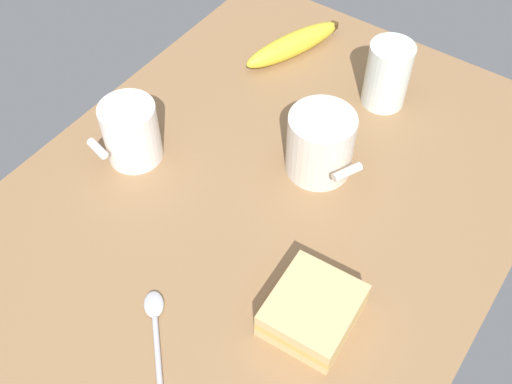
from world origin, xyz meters
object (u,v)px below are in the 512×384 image
object	(u,v)px
sandwich_main	(313,310)
spoon	(155,321)
coffee_mug_milky	(131,132)
coffee_mug_black	(320,143)
banana	(293,44)
glass_of_milk	(387,78)

from	to	relation	value
sandwich_main	spoon	xyz separation A→B (cm)	(-11.04, 14.84, -1.82)
coffee_mug_milky	sandwich_main	xyz separation A→B (cm)	(-7.69, -34.84, -2.59)
coffee_mug_black	banana	bearing A→B (deg)	41.07
coffee_mug_milky	spoon	xyz separation A→B (cm)	(-18.73, -20.00, -4.41)
coffee_mug_black	sandwich_main	distance (cm)	24.18
coffee_mug_black	spoon	bearing A→B (deg)	174.74
coffee_mug_black	coffee_mug_milky	bearing A→B (deg)	119.88
banana	coffee_mug_milky	bearing A→B (deg)	169.33
sandwich_main	glass_of_milk	size ratio (longest dim) A/B	1.06
banana	spoon	world-z (taller)	banana
coffee_mug_milky	coffee_mug_black	bearing A→B (deg)	-60.12
sandwich_main	glass_of_milk	world-z (taller)	glass_of_milk
glass_of_milk	banana	xyz separation A→B (cm)	(1.54, 17.80, -2.63)
coffee_mug_milky	banana	xyz separation A→B (cm)	(32.48, -6.12, -2.84)
sandwich_main	glass_of_milk	distance (cm)	40.21
coffee_mug_milky	glass_of_milk	bearing A→B (deg)	-37.70
sandwich_main	spoon	distance (cm)	18.58
banana	spoon	bearing A→B (deg)	-164.84
coffee_mug_black	sandwich_main	xyz separation A→B (cm)	(-20.87, -11.90, -2.78)
coffee_mug_milky	glass_of_milk	xyz separation A→B (cm)	(30.94, -23.92, -0.20)
coffee_mug_black	banana	xyz separation A→B (cm)	(19.30, 16.82, -3.03)
glass_of_milk	banana	world-z (taller)	glass_of_milk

